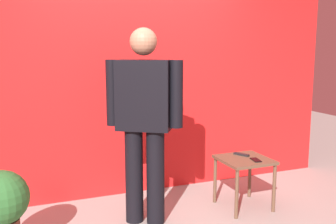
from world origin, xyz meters
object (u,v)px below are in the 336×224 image
at_px(side_table, 244,166).
at_px(tv_remote, 241,154).
at_px(standing_person, 144,117).
at_px(cell_phone, 256,160).
at_px(potted_plant, 2,205).

height_order(side_table, tv_remote, tv_remote).
xyz_separation_m(standing_person, cell_phone, (1.13, -0.15, -0.49)).
bearing_deg(tv_remote, cell_phone, -109.01).
bearing_deg(side_table, cell_phone, -58.77).
bearing_deg(cell_phone, standing_person, -177.18).
bearing_deg(standing_person, side_table, -2.59).
height_order(side_table, potted_plant, potted_plant).
distance_m(cell_phone, tv_remote, 0.22).
relative_size(side_table, potted_plant, 0.76).
distance_m(side_table, potted_plant, 2.31).
bearing_deg(potted_plant, standing_person, 5.69).
bearing_deg(cell_phone, potted_plant, -170.13).
xyz_separation_m(side_table, tv_remote, (0.03, 0.11, 0.09)).
height_order(cell_phone, tv_remote, tv_remote).
distance_m(standing_person, tv_remote, 1.20).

